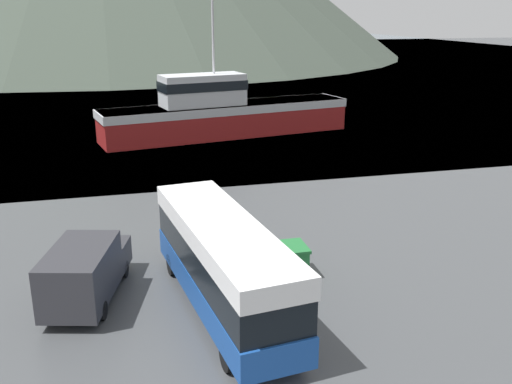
% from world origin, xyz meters
% --- Properties ---
extents(water_surface, '(240.00, 240.00, 0.00)m').
position_xyz_m(water_surface, '(0.00, 144.70, 0.00)').
color(water_surface, slate).
rests_on(water_surface, ground).
extents(tour_bus, '(3.76, 10.57, 3.45)m').
position_xyz_m(tour_bus, '(0.18, 9.61, 1.93)').
color(tour_bus, '#194799').
rests_on(tour_bus, ground).
extents(delivery_van, '(3.46, 5.92, 2.33)m').
position_xyz_m(delivery_van, '(-4.74, 11.59, 1.24)').
color(delivery_van, '#2D2D33').
rests_on(delivery_van, ground).
extents(fishing_boat, '(22.67, 8.41, 11.56)m').
position_xyz_m(fishing_boat, '(6.06, 39.90, 2.09)').
color(fishing_boat, maroon).
rests_on(fishing_boat, water_surface).
extents(storage_bin, '(1.12, 1.51, 1.31)m').
position_xyz_m(storage_bin, '(3.54, 11.78, 0.67)').
color(storage_bin, '#287F3D').
rests_on(storage_bin, ground).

